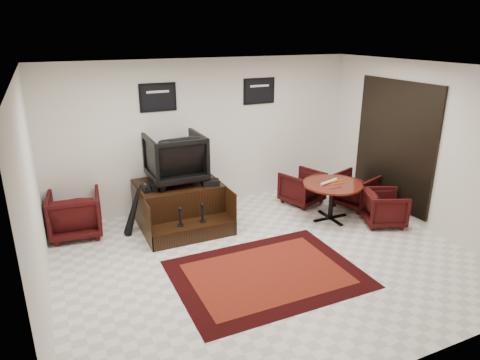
% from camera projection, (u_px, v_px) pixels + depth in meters
% --- Properties ---
extents(ground, '(6.00, 6.00, 0.00)m').
position_uv_depth(ground, '(267.00, 259.00, 6.45)').
color(ground, white).
rests_on(ground, ground).
extents(room_shell, '(6.02, 5.02, 2.81)m').
position_uv_depth(room_shell, '(291.00, 140.00, 6.12)').
color(room_shell, silver).
rests_on(room_shell, ground).
extents(area_rug, '(2.58, 1.93, 0.01)m').
position_uv_depth(area_rug, '(267.00, 274.00, 6.05)').
color(area_rug, black).
rests_on(area_rug, ground).
extents(shine_podium, '(1.44, 1.48, 0.74)m').
position_uv_depth(shine_podium, '(180.00, 206.00, 7.54)').
color(shine_podium, black).
rests_on(shine_podium, ground).
extents(shine_chair, '(0.94, 0.88, 0.96)m').
position_uv_depth(shine_chair, '(175.00, 156.00, 7.38)').
color(shine_chair, black).
rests_on(shine_chair, shine_podium).
extents(shoes_pair, '(0.23, 0.29, 0.11)m').
position_uv_depth(shoes_pair, '(150.00, 187.00, 7.13)').
color(shoes_pair, black).
rests_on(shoes_pair, shine_podium).
extents(polish_kit, '(0.31, 0.25, 0.10)m').
position_uv_depth(polish_kit, '(211.00, 183.00, 7.36)').
color(polish_kit, black).
rests_on(polish_kit, shine_podium).
extents(umbrella_black, '(0.34, 0.13, 0.91)m').
position_uv_depth(umbrella_black, '(134.00, 209.00, 7.10)').
color(umbrella_black, black).
rests_on(umbrella_black, ground).
extents(umbrella_hooked, '(0.31, 0.12, 0.82)m').
position_uv_depth(umbrella_hooked, '(132.00, 210.00, 7.16)').
color(umbrella_hooked, black).
rests_on(umbrella_hooked, ground).
extents(armchair_side, '(0.89, 0.84, 0.83)m').
position_uv_depth(armchair_side, '(75.00, 212.00, 7.09)').
color(armchair_side, black).
rests_on(armchair_side, ground).
extents(meeting_table, '(1.04, 1.04, 0.68)m').
position_uv_depth(meeting_table, '(332.00, 188.00, 7.64)').
color(meeting_table, '#430E09').
rests_on(meeting_table, ground).
extents(table_chair_back, '(0.87, 0.84, 0.72)m').
position_uv_depth(table_chair_back, '(302.00, 186.00, 8.45)').
color(table_chair_back, black).
rests_on(table_chair_back, ground).
extents(table_chair_window, '(0.87, 0.90, 0.74)m').
position_uv_depth(table_chair_window, '(356.00, 188.00, 8.29)').
color(table_chair_window, black).
rests_on(table_chair_window, ground).
extents(table_chair_corner, '(0.83, 0.85, 0.68)m').
position_uv_depth(table_chair_corner, '(384.00, 206.00, 7.51)').
color(table_chair_corner, black).
rests_on(table_chair_corner, ground).
extents(paper_roll, '(0.42, 0.17, 0.05)m').
position_uv_depth(paper_roll, '(329.00, 182.00, 7.63)').
color(paper_roll, silver).
rests_on(paper_roll, meeting_table).
extents(table_clutter, '(0.57, 0.33, 0.01)m').
position_uv_depth(table_clutter, '(337.00, 183.00, 7.63)').
color(table_clutter, orange).
rests_on(table_clutter, meeting_table).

